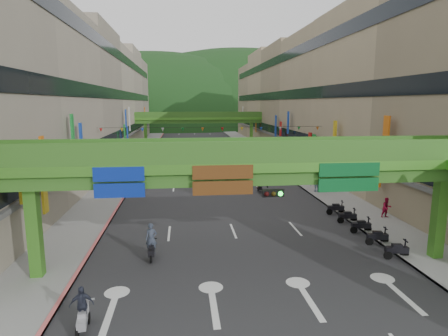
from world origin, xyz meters
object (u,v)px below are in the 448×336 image
scooter_rider_near (151,242)px  overpass_near (269,177)px  pedestrian_red (386,209)px  scooter_rider_mid (260,183)px  car_silver (174,145)px  car_yellow (227,146)px

scooter_rider_near → overpass_near: bearing=-20.9°
overpass_near → pedestrian_red: (11.27, 8.04, -4.42)m
scooter_rider_mid → car_silver: bearing=104.3°
car_silver → pedestrian_red: bearing=-75.6°
car_yellow → pedestrian_red: bearing=-86.8°
scooter_rider_near → scooter_rider_mid: size_ratio=1.10×
scooter_rider_mid → car_yellow: (0.85, 35.08, -0.32)m
overpass_near → car_yellow: size_ratio=6.93×
scooter_rider_near → car_silver: scooter_rider_near is taller
scooter_rider_mid → car_yellow: scooter_rider_mid is taller
overpass_near → pedestrian_red: bearing=35.5°
overpass_near → scooter_rider_mid: overpass_near is taller
car_silver → car_yellow: bearing=-15.6°
overpass_near → car_yellow: bearing=85.5°
scooter_rider_near → pedestrian_red: bearing=17.8°
overpass_near → pedestrian_red: overpass_near is taller
car_yellow → scooter_rider_mid: bearing=-97.1°
overpass_near → car_silver: size_ratio=6.05×
overpass_near → car_yellow: (4.18, 52.97, -4.52)m
scooter_rider_near → car_yellow: size_ratio=0.53×
car_silver → pedestrian_red: (17.36, -46.66, 0.03)m
scooter_rider_near → pedestrian_red: (17.54, 5.65, -0.23)m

